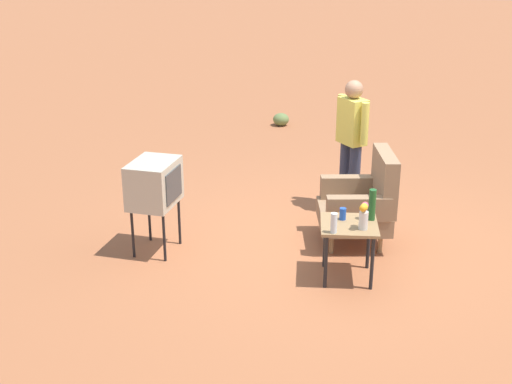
# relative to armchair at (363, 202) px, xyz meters

# --- Properties ---
(ground_plane) EXTENTS (60.00, 60.00, 0.00)m
(ground_plane) POSITION_rel_armchair_xyz_m (-0.02, -0.26, -0.50)
(ground_plane) COLOR #A05B38
(armchair) EXTENTS (0.84, 0.84, 1.06)m
(armchair) POSITION_rel_armchair_xyz_m (0.00, 0.00, 0.00)
(armchair) COLOR #937047
(armchair) RESTS_ON ground
(side_table) EXTENTS (0.56, 0.56, 0.60)m
(side_table) POSITION_rel_armchair_xyz_m (0.84, -0.20, 0.01)
(side_table) COLOR black
(side_table) RESTS_ON ground
(tv_on_stand) EXTENTS (0.67, 0.54, 1.03)m
(tv_on_stand) POSITION_rel_armchair_xyz_m (0.37, -2.25, 0.28)
(tv_on_stand) COLOR black
(tv_on_stand) RESTS_ON ground
(person_standing) EXTENTS (0.49, 0.38, 1.64)m
(person_standing) POSITION_rel_armchair_xyz_m (-1.01, -0.10, 0.44)
(person_standing) COLOR #2D3347
(person_standing) RESTS_ON ground
(bottle_short_clear) EXTENTS (0.06, 0.06, 0.20)m
(bottle_short_clear) POSITION_rel_armchair_xyz_m (1.07, -0.37, 0.20)
(bottle_short_clear) COLOR silver
(bottle_short_clear) RESTS_ON side_table
(bottle_wine_green) EXTENTS (0.07, 0.07, 0.32)m
(bottle_wine_green) POSITION_rel_armchair_xyz_m (0.72, 0.02, 0.26)
(bottle_wine_green) COLOR #1E5623
(bottle_wine_green) RESTS_ON side_table
(soda_can_blue) EXTENTS (0.07, 0.07, 0.12)m
(soda_can_blue) POSITION_rel_armchair_xyz_m (0.74, -0.27, 0.16)
(soda_can_blue) COLOR blue
(soda_can_blue) RESTS_ON side_table
(flower_vase) EXTENTS (0.14, 0.10, 0.27)m
(flower_vase) POSITION_rel_armchair_xyz_m (0.96, -0.08, 0.25)
(flower_vase) COLOR silver
(flower_vase) RESTS_ON side_table
(shrub_near) EXTENTS (0.29, 0.29, 0.22)m
(shrub_near) POSITION_rel_armchair_xyz_m (-4.88, -1.11, -0.39)
(shrub_near) COLOR olive
(shrub_near) RESTS_ON ground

